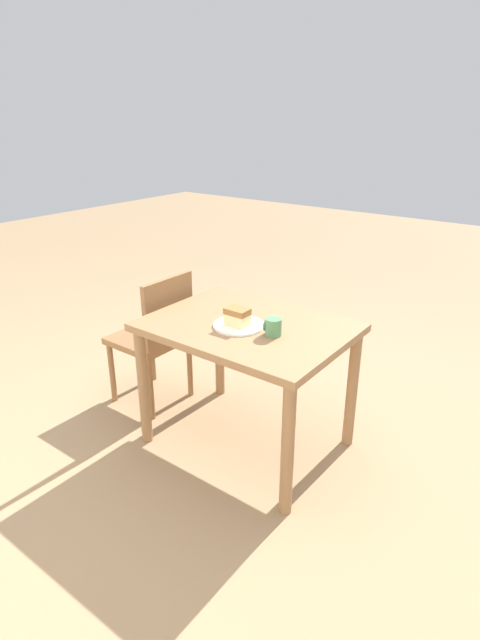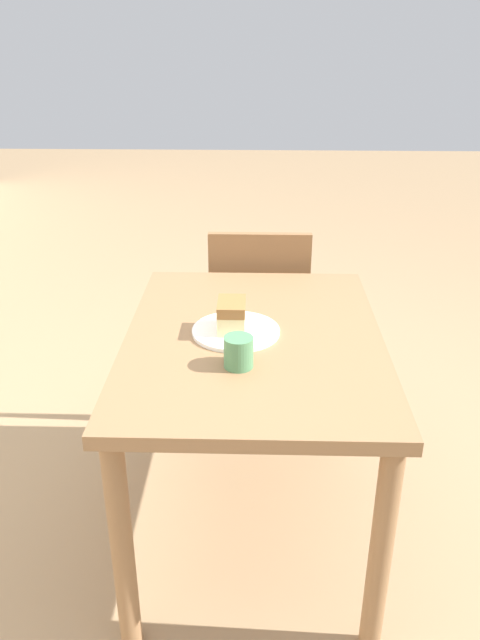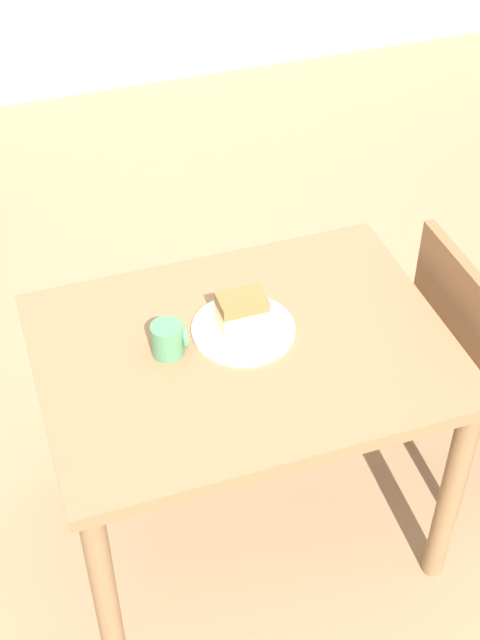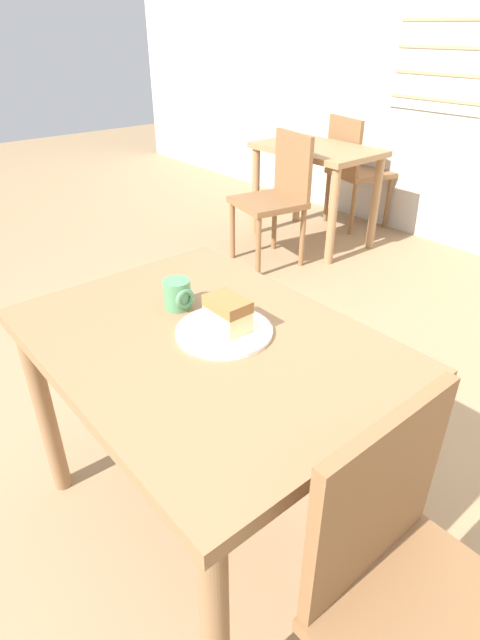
{
  "view_description": "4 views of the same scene",
  "coord_description": "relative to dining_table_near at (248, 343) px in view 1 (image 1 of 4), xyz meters",
  "views": [
    {
      "loc": [
        -1.43,
        2.06,
        1.73
      ],
      "look_at": [
        -0.07,
        0.24,
        0.79
      ],
      "focal_mm": 28.0,
      "sensor_mm": 36.0,
      "label": 1
    },
    {
      "loc": [
        -1.69,
        0.13,
        1.57
      ],
      "look_at": [
        -0.02,
        0.18,
        0.77
      ],
      "focal_mm": 35.0,
      "sensor_mm": 36.0,
      "label": 2
    },
    {
      "loc": [
        -0.57,
        -1.38,
        2.26
      ],
      "look_at": [
        -0.03,
        0.21,
        0.75
      ],
      "focal_mm": 50.0,
      "sensor_mm": 36.0,
      "label": 3
    },
    {
      "loc": [
        0.88,
        -0.51,
        1.45
      ],
      "look_at": [
        0.02,
        0.22,
        0.78
      ],
      "focal_mm": 28.0,
      "sensor_mm": 36.0,
      "label": 4
    }
  ],
  "objects": [
    {
      "name": "ground_plane",
      "position": [
        0.04,
        -0.14,
        -0.62
      ],
      "size": [
        14.0,
        14.0,
        0.0
      ],
      "primitive_type": "plane",
      "color": "#997A56"
    },
    {
      "name": "cake_slice",
      "position": [
        0.02,
        0.07,
        0.17
      ],
      "size": [
        0.12,
        0.08,
        0.09
      ],
      "color": "beige",
      "rests_on": "plate"
    },
    {
      "name": "dining_table_near",
      "position": [
        0.0,
        0.0,
        0.0
      ],
      "size": [
        1.03,
        0.76,
        0.73
      ],
      "color": "olive",
      "rests_on": "ground_plane"
    },
    {
      "name": "plate",
      "position": [
        0.02,
        0.05,
        0.11
      ],
      "size": [
        0.26,
        0.26,
        0.01
      ],
      "color": "white",
      "rests_on": "dining_table_near"
    },
    {
      "name": "coffee_mug",
      "position": [
        -0.18,
        0.04,
        0.15
      ],
      "size": [
        0.09,
        0.08,
        0.09
      ],
      "color": "#4C8456",
      "rests_on": "dining_table_near"
    },
    {
      "name": "chair_near_window",
      "position": [
        0.71,
        -0.02,
        -0.15
      ],
      "size": [
        0.41,
        0.41,
        0.86
      ],
      "rotation": [
        0.0,
        0.0,
        1.57
      ],
      "color": "brown",
      "rests_on": "ground_plane"
    }
  ]
}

